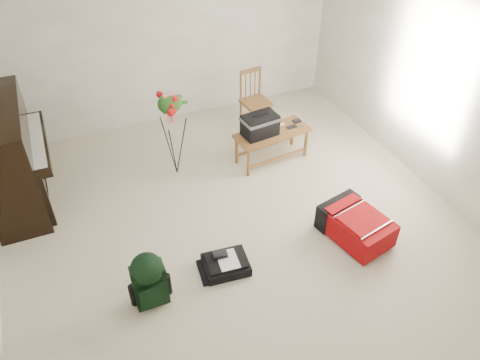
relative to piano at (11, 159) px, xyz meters
name	(u,v)px	position (x,y,z in m)	size (l,w,h in m)	color
floor	(242,235)	(2.19, -1.60, -0.60)	(5.00, 5.50, 0.01)	beige
ceiling	(242,10)	(2.19, -1.60, 1.90)	(5.00, 5.50, 0.01)	white
wall_back	(164,38)	(2.19, 1.15, 0.65)	(5.00, 0.04, 2.50)	white
wall_right	(449,93)	(4.69, -1.60, 0.65)	(0.04, 5.50, 2.50)	white
piano	(11,159)	(0.00, 0.00, 0.00)	(0.71, 1.50, 1.25)	black
bench	(263,127)	(2.99, -0.42, -0.06)	(1.02, 0.50, 0.76)	olive
dining_chair	(255,100)	(3.26, 0.44, -0.18)	(0.41, 0.41, 0.85)	olive
red_suitcase	(353,222)	(3.33, -2.05, -0.43)	(0.65, 0.85, 0.32)	red
black_duffel	(226,264)	(1.85, -1.98, -0.53)	(0.49, 0.41, 0.19)	black
green_backpack	(149,278)	(1.05, -2.08, -0.26)	(0.31, 0.30, 0.62)	black
flower_stand	(173,135)	(1.85, -0.22, -0.02)	(0.39, 0.39, 1.19)	black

